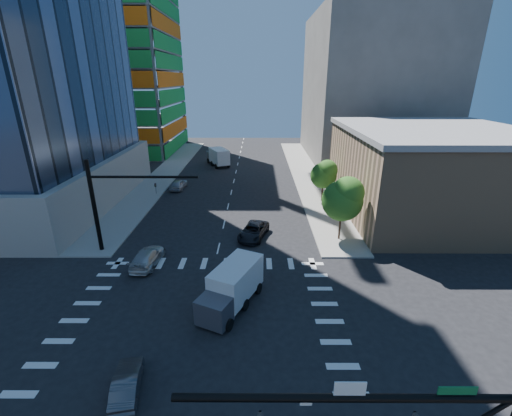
{
  "coord_description": "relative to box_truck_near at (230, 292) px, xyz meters",
  "views": [
    {
      "loc": [
        3.91,
        -18.61,
        16.0
      ],
      "look_at": [
        3.79,
        8.0,
        5.87
      ],
      "focal_mm": 24.0,
      "sensor_mm": 36.0,
      "label": 1
    }
  ],
  "objects": [
    {
      "name": "road_markings",
      "position": [
        -1.92,
        -2.58,
        -1.36
      ],
      "size": [
        20.0,
        20.0,
        0.01
      ],
      "primitive_type": "cube",
      "color": "silver",
      "rests_on": "ground"
    },
    {
      "name": "signal_mast_nw",
      "position": [
        -11.92,
        8.92,
        4.13
      ],
      "size": [
        10.2,
        0.4,
        9.0
      ],
      "color": "black",
      "rests_on": "sidewalk_nw"
    },
    {
      "name": "car_sb_near",
      "position": [
        -8.05,
        6.29,
        -0.64
      ],
      "size": [
        2.38,
        5.15,
        1.46
      ],
      "primitive_type": "imported",
      "rotation": [
        0.0,
        0.0,
        3.07
      ],
      "color": "silver",
      "rests_on": "ground"
    },
    {
      "name": "car_sb_mid",
      "position": [
        -10.12,
        29.05,
        -0.6
      ],
      "size": [
        2.26,
        4.68,
        1.54
      ],
      "primitive_type": "imported",
      "rotation": [
        0.0,
        0.0,
        3.04
      ],
      "color": "#A8A9B0",
      "rests_on": "ground"
    },
    {
      "name": "box_truck_near",
      "position": [
        0.0,
        0.0,
        0.0
      ],
      "size": [
        4.75,
        6.39,
        3.08
      ],
      "rotation": [
        0.0,
        0.0,
        -0.44
      ],
      "color": "black",
      "rests_on": "ground"
    },
    {
      "name": "sidewalk_ne",
      "position": [
        10.58,
        37.42,
        -1.29
      ],
      "size": [
        5.0,
        60.0,
        0.15
      ],
      "primitive_type": "cube",
      "color": "gray",
      "rests_on": "ground"
    },
    {
      "name": "tree_north",
      "position": [
        11.0,
        23.32,
        2.62
      ],
      "size": [
        3.54,
        3.52,
        5.78
      ],
      "color": "#382316",
      "rests_on": "sidewalk_ne"
    },
    {
      "name": "tree_south",
      "position": [
        10.7,
        11.32,
        3.32
      ],
      "size": [
        4.16,
        4.16,
        6.82
      ],
      "color": "#382316",
      "rests_on": "sidewalk_ne"
    },
    {
      "name": "car_nb_far",
      "position": [
        1.58,
        12.01,
        -0.65
      ],
      "size": [
        3.74,
        5.61,
        1.43
      ],
      "primitive_type": "imported",
      "rotation": [
        0.0,
        0.0,
        -0.29
      ],
      "color": "black",
      "rests_on": "ground"
    },
    {
      "name": "construction_building",
      "position": [
        -29.34,
        59.35,
        23.25
      ],
      "size": [
        25.16,
        34.5,
        70.6
      ],
      "color": "slate",
      "rests_on": "ground"
    },
    {
      "name": "box_truck_far",
      "position": [
        -5.8,
        44.55,
        0.12
      ],
      "size": [
        5.16,
        6.94,
        3.35
      ],
      "rotation": [
        0.0,
        0.0,
        3.58
      ],
      "color": "black",
      "rests_on": "ground"
    },
    {
      "name": "sidewalk_nw",
      "position": [
        -14.42,
        37.42,
        -1.29
      ],
      "size": [
        5.0,
        60.0,
        0.15
      ],
      "primitive_type": "cube",
      "color": "gray",
      "rests_on": "ground"
    },
    {
      "name": "ground",
      "position": [
        -1.92,
        -2.58,
        -1.36
      ],
      "size": [
        160.0,
        160.0,
        0.0
      ],
      "primitive_type": "plane",
      "color": "black",
      "rests_on": "ground"
    },
    {
      "name": "commercial_building",
      "position": [
        23.08,
        19.42,
        3.95
      ],
      "size": [
        20.5,
        22.5,
        10.6
      ],
      "color": "#9D7D5B",
      "rests_on": "ground"
    },
    {
      "name": "car_sb_cross",
      "position": [
        -5.03,
        -7.37,
        -0.74
      ],
      "size": [
        2.01,
        3.96,
        1.25
      ],
      "primitive_type": "imported",
      "rotation": [
        0.0,
        0.0,
        3.33
      ],
      "color": "#45454A",
      "rests_on": "ground"
    },
    {
      "name": "bg_building_ne",
      "position": [
        25.08,
        52.42,
        12.64
      ],
      "size": [
        24.0,
        30.0,
        28.0
      ],
      "primitive_type": "cube",
      "color": "#5C5752",
      "rests_on": "ground"
    }
  ]
}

